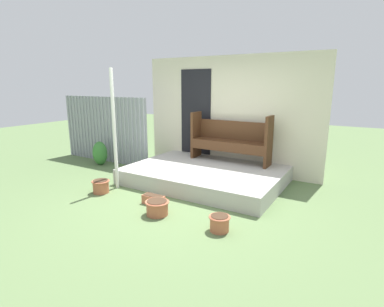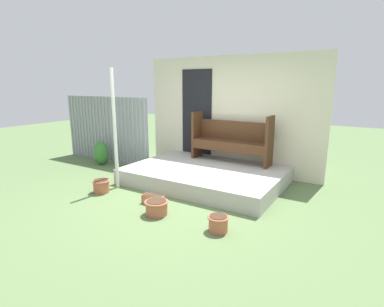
% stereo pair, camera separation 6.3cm
% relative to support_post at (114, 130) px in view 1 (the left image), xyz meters
% --- Properties ---
extents(ground_plane, '(24.00, 24.00, 0.00)m').
position_rel_support_post_xyz_m(ground_plane, '(1.38, 0.09, -1.13)').
color(ground_plane, '#5B7547').
extents(porch_slab, '(3.04, 2.13, 0.31)m').
position_rel_support_post_xyz_m(porch_slab, '(1.32, 1.16, -0.98)').
color(porch_slab, '#B2AFA8').
rests_on(porch_slab, ground_plane).
extents(house_wall, '(4.24, 0.08, 2.60)m').
position_rel_support_post_xyz_m(house_wall, '(1.28, 2.25, 0.17)').
color(house_wall, beige).
rests_on(house_wall, ground_plane).
extents(fence_corrugated, '(2.81, 0.05, 1.68)m').
position_rel_support_post_xyz_m(fence_corrugated, '(-1.77, 1.39, -0.30)').
color(fence_corrugated, gray).
rests_on(fence_corrugated, ground_plane).
extents(support_post, '(0.07, 0.07, 2.27)m').
position_rel_support_post_xyz_m(support_post, '(0.00, 0.00, 0.00)').
color(support_post, white).
rests_on(support_post, ground_plane).
extents(bench, '(1.78, 0.43, 1.05)m').
position_rel_support_post_xyz_m(bench, '(1.54, 1.92, -0.30)').
color(bench, '#4C2D19').
rests_on(bench, porch_slab).
extents(flower_pot_left, '(0.33, 0.33, 0.24)m').
position_rel_support_post_xyz_m(flower_pot_left, '(-0.06, -0.37, -1.00)').
color(flower_pot_left, '#B26042').
rests_on(flower_pot_left, ground_plane).
extents(flower_pot_middle, '(0.38, 0.38, 0.23)m').
position_rel_support_post_xyz_m(flower_pot_middle, '(1.43, -0.61, -1.01)').
color(flower_pot_middle, '#B26042').
rests_on(flower_pot_middle, ground_plane).
extents(flower_pot_right, '(0.30, 0.30, 0.23)m').
position_rel_support_post_xyz_m(flower_pot_right, '(2.49, -0.59, -1.01)').
color(flower_pot_right, '#B26042').
rests_on(flower_pot_right, ground_plane).
extents(planter_box_rect, '(0.38, 0.17, 0.16)m').
position_rel_support_post_xyz_m(planter_box_rect, '(1.12, -0.30, -1.05)').
color(planter_box_rect, '#B76647').
rests_on(planter_box_rect, ground_plane).
extents(shrub_by_fence, '(0.38, 0.34, 0.59)m').
position_rel_support_post_xyz_m(shrub_by_fence, '(-1.59, 1.04, -0.84)').
color(shrub_by_fence, '#387A33').
rests_on(shrub_by_fence, ground_plane).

